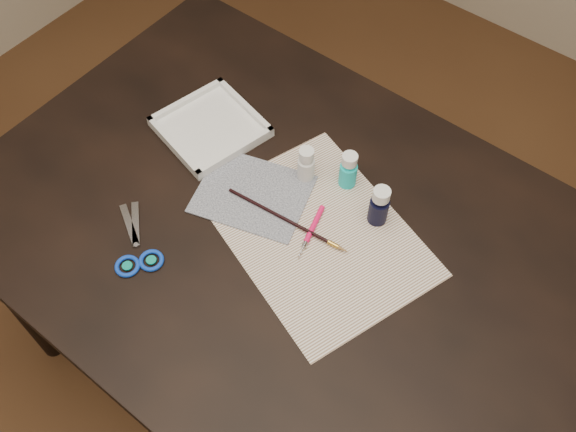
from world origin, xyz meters
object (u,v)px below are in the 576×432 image
Objects in this scene: canvas at (253,194)px; palette_tray at (210,127)px; paper at (319,235)px; scissors at (131,239)px; paint_bottle_cyan at (348,170)px; paint_bottle_navy at (379,206)px; paint_bottle_white at (306,164)px.

palette_tray is (-0.19, 0.08, 0.01)m from canvas.
scissors is at bearing -140.18° from paper.
paint_bottle_cyan reaches higher than paper.
scissors is 0.94× the size of palette_tray.
paper is at bearing -123.79° from paint_bottle_navy.
palette_tray is at bearing -173.97° from paint_bottle_white.
paint_bottle_navy is at bearing -106.96° from scissors.
canvas is 0.13m from paint_bottle_white.
paint_bottle_white is at bearing 6.03° from palette_tray.
paper is 4.77× the size of paint_bottle_cyan.
paint_bottle_cyan reaches higher than canvas.
paint_bottle_cyan reaches higher than palette_tray.
palette_tray is at bearing 157.25° from canvas.
paint_bottle_navy is 0.51× the size of scissors.
paint_bottle_cyan is at bearing 159.52° from paint_bottle_navy.
palette_tray is (-0.32, -0.07, -0.03)m from paint_bottle_cyan.
paint_bottle_navy reaches higher than canvas.
scissors is at bearing -136.09° from paint_bottle_navy.
paint_bottle_white is 0.25m from palette_tray.
palette_tray reaches higher than paper.
scissors is at bearing -117.68° from paint_bottle_white.
paper is 0.17m from canvas.
paint_bottle_white is 0.09m from paint_bottle_cyan.
paint_bottle_navy is (0.24, 0.11, 0.04)m from canvas.
canvas is (-0.17, -0.00, 0.00)m from paper.
paint_bottle_navy is (0.07, 0.10, 0.05)m from paper.
paint_bottle_cyan is 0.11m from paint_bottle_navy.
paint_bottle_navy reaches higher than paint_bottle_white.
paint_bottle_navy reaches higher than paper.
paint_bottle_white is at bearing -178.78° from paint_bottle_navy.
palette_tray is at bearing -168.28° from paint_bottle_cyan.
paint_bottle_cyan is (-0.03, 0.14, 0.04)m from paper.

